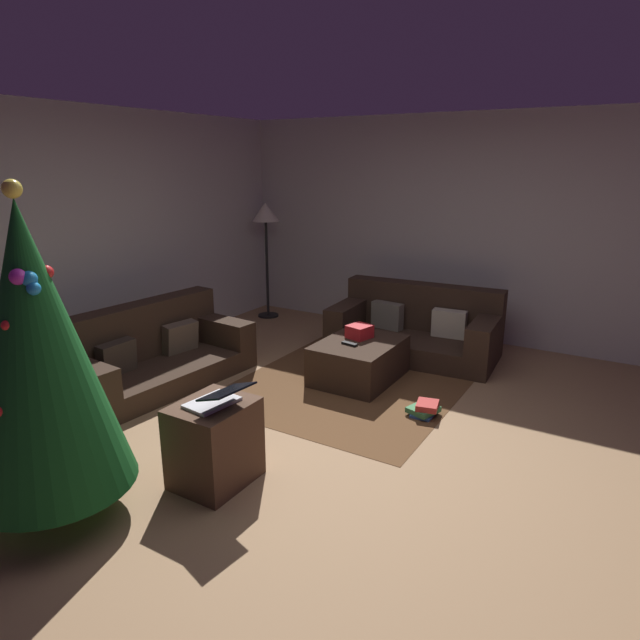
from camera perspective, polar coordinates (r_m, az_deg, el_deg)
name	(u,v)px	position (r m, az deg, el deg)	size (l,w,h in m)	color
ground_plane	(351,448)	(4.23, 3.22, -13.13)	(6.40, 6.40, 0.00)	#93704C
rear_partition	(67,244)	(5.90, -24.82, 7.22)	(6.40, 0.12, 2.60)	#BCB7B2
corner_partition	(481,230)	(6.68, 16.33, 8.94)	(0.12, 6.40, 2.60)	#B5B0AB
couch_left	(151,355)	(5.53, -17.18, -3.47)	(1.91, 0.99, 0.75)	#332319
couch_right	(416,329)	(6.17, 9.96, -0.91)	(1.01, 1.82, 0.75)	#332319
ottoman	(359,361)	(5.39, 4.06, -4.22)	(0.90, 0.69, 0.39)	#332319
gift_box	(360,332)	(5.42, 4.12, -1.20)	(0.22, 0.20, 0.13)	red
tv_remote	(349,344)	(5.22, 3.08, -2.48)	(0.05, 0.16, 0.02)	black
christmas_tree	(37,350)	(3.43, -27.35, -2.82)	(0.94, 0.94, 1.98)	brown
side_table	(214,443)	(3.77, -10.90, -12.43)	(0.52, 0.44, 0.56)	#4C3323
laptop	(217,398)	(3.59, -10.60, -8.01)	(0.37, 0.40, 0.17)	silver
book_stack	(425,409)	(4.77, 10.82, -9.05)	(0.29, 0.27, 0.12)	#2D5193
corner_lamp	(266,221)	(7.39, -5.65, 10.23)	(0.36, 0.36, 1.54)	black
area_rug	(358,379)	(5.46, 4.02, -6.10)	(2.60, 2.00, 0.01)	brown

